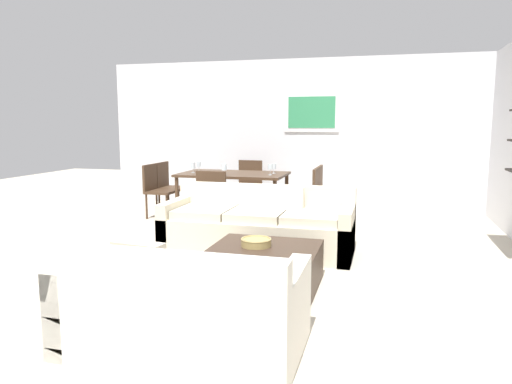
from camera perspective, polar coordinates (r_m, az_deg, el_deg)
name	(u,v)px	position (r m, az deg, el deg)	size (l,w,h in m)	color
ground_plane	(263,259)	(5.47, 0.81, -8.15)	(18.00, 18.00, 0.00)	#BCB29E
back_wall_unit	(327,134)	(8.67, 8.56, 6.93)	(8.40, 0.09, 2.70)	silver
sofa_beige	(259,228)	(5.74, 0.35, -4.34)	(2.26, 0.90, 0.78)	beige
loveseat_white	(183,308)	(3.36, -8.85, -13.71)	(1.61, 0.90, 0.78)	silver
coffee_table	(264,267)	(4.56, 1.00, -9.02)	(1.02, 0.93, 0.38)	#38281E
decorative_bowl	(256,242)	(4.55, 0.02, -6.03)	(0.30, 0.30, 0.08)	#99844C
dining_table	(233,177)	(7.67, -2.76, 1.80)	(1.71, 1.02, 0.75)	#422D1E
dining_chair_left_far	(168,184)	(8.36, -10.52, 0.99)	(0.44, 0.44, 0.88)	#422D1E
dining_chair_left_near	(156,187)	(7.96, -11.94, 0.58)	(0.44, 0.44, 0.88)	#422D1E
dining_chair_right_near	(308,193)	(7.18, 6.30, -0.11)	(0.44, 0.44, 0.88)	#422D1E
dining_chair_foot	(214,196)	(6.83, -5.10, -0.52)	(0.44, 0.44, 0.88)	#422D1E
dining_chair_head	(249,181)	(8.56, -0.88, 1.29)	(0.44, 0.44, 0.88)	#422D1E
dining_chair_right_far	(312,189)	(7.63, 6.83, 0.37)	(0.44, 0.44, 0.88)	#422D1E
wine_glass_left_far	(199,165)	(7.98, -6.92, 3.31)	(0.07, 0.07, 0.16)	silver
wine_glass_right_near	(270,167)	(7.35, 1.73, 3.03)	(0.08, 0.08, 0.17)	silver
wine_glass_right_far	(274,167)	(7.60, 2.17, 3.04)	(0.07, 0.07, 0.15)	silver
wine_glass_foot	(224,167)	(7.22, -3.86, 2.98)	(0.08, 0.08, 0.19)	silver
wine_glass_left_near	(193,166)	(7.75, -7.61, 3.16)	(0.08, 0.08, 0.17)	silver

